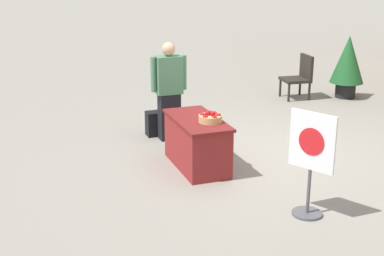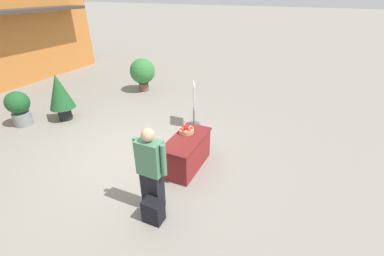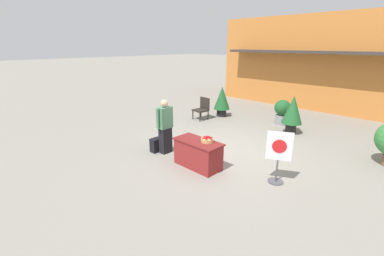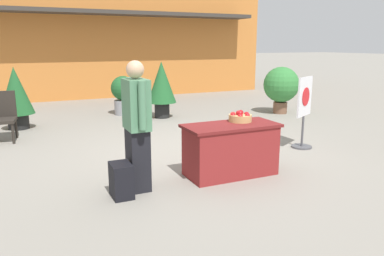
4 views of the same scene
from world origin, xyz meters
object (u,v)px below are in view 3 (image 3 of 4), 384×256
(backpack, at_px, (156,145))
(potted_plant_far_left, at_px, (282,111))
(apple_basket, at_px, (207,140))
(poster_board, at_px, (278,156))
(display_table, at_px, (198,154))
(person_visitor, at_px, (165,126))
(potted_plant_far_right, at_px, (222,99))
(potted_plant_near_right, at_px, (293,111))
(patio_chair, at_px, (202,108))

(backpack, relative_size, potted_plant_far_left, 0.41)
(apple_basket, height_order, poster_board, poster_board)
(display_table, distance_m, person_visitor, 1.42)
(backpack, relative_size, poster_board, 0.33)
(display_table, distance_m, backpack, 1.62)
(poster_board, bearing_deg, backpack, -104.60)
(display_table, bearing_deg, apple_basket, 28.81)
(apple_basket, height_order, potted_plant_far_left, potted_plant_far_left)
(apple_basket, relative_size, potted_plant_far_left, 0.33)
(display_table, distance_m, potted_plant_far_right, 5.26)
(poster_board, xyz_separation_m, potted_plant_near_right, (-1.32, 3.69, 0.14))
(poster_board, xyz_separation_m, potted_plant_far_left, (-2.09, 4.50, -0.12))
(potted_plant_far_left, bearing_deg, apple_basket, -85.28)
(display_table, bearing_deg, backpack, -174.69)
(display_table, height_order, person_visitor, person_visitor)
(poster_board, bearing_deg, display_table, -97.94)
(potted_plant_far_left, xyz_separation_m, potted_plant_near_right, (0.77, -0.82, 0.27))
(poster_board, distance_m, potted_plant_far_left, 4.97)
(display_table, height_order, potted_plant_far_left, potted_plant_far_left)
(apple_basket, bearing_deg, potted_plant_far_right, 124.12)
(poster_board, xyz_separation_m, potted_plant_far_right, (-4.63, 3.78, 0.08))
(backpack, xyz_separation_m, poster_board, (3.49, 0.85, 0.48))
(backpack, relative_size, potted_plant_near_right, 0.30)
(potted_plant_far_right, height_order, potted_plant_far_left, potted_plant_far_right)
(backpack, xyz_separation_m, potted_plant_far_left, (1.40, 5.35, 0.35))
(person_visitor, height_order, patio_chair, person_visitor)
(apple_basket, height_order, person_visitor, person_visitor)
(potted_plant_far_right, relative_size, potted_plant_near_right, 0.96)
(poster_board, relative_size, potted_plant_far_right, 0.94)
(display_table, bearing_deg, potted_plant_far_right, 121.45)
(person_visitor, distance_m, potted_plant_far_left, 5.33)
(potted_plant_far_right, bearing_deg, potted_plant_near_right, -1.58)
(person_visitor, xyz_separation_m, potted_plant_far_left, (1.14, 5.20, -0.27))
(patio_chair, xyz_separation_m, potted_plant_far_right, (0.29, 0.99, 0.26))
(patio_chair, distance_m, potted_plant_near_right, 3.72)
(backpack, bearing_deg, apple_basket, 8.37)
(potted_plant_far_right, xyz_separation_m, potted_plant_near_right, (3.30, -0.09, 0.06))
(display_table, distance_m, apple_basket, 0.49)
(display_table, relative_size, potted_plant_far_right, 0.99)
(person_visitor, distance_m, patio_chair, 3.88)
(patio_chair, xyz_separation_m, potted_plant_near_right, (3.59, 0.90, 0.32))
(display_table, xyz_separation_m, patio_chair, (-3.03, 3.49, 0.14))
(patio_chair, height_order, potted_plant_far_left, potted_plant_far_left)
(backpack, relative_size, patio_chair, 0.45)
(backpack, bearing_deg, poster_board, 13.64)
(backpack, height_order, poster_board, poster_board)
(apple_basket, height_order, potted_plant_near_right, potted_plant_near_right)
(display_table, bearing_deg, potted_plant_near_right, 82.64)
(potted_plant_near_right, bearing_deg, person_visitor, -113.58)
(person_visitor, xyz_separation_m, backpack, (-0.26, -0.15, -0.62))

